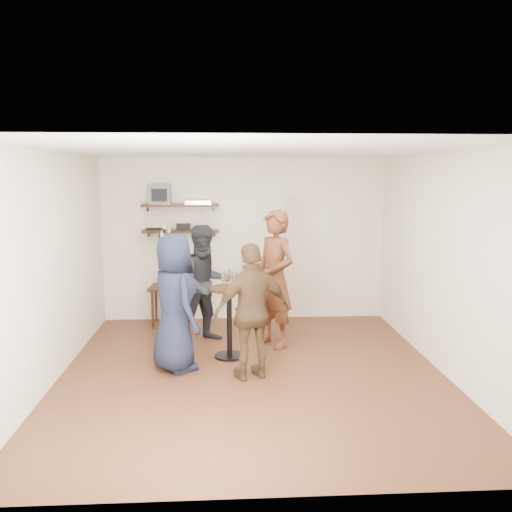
{
  "coord_description": "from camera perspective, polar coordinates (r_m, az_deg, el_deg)",
  "views": [
    {
      "loc": [
        -0.32,
        -6.12,
        2.34
      ],
      "look_at": [
        0.06,
        0.4,
        1.34
      ],
      "focal_mm": 38.0,
      "sensor_mm": 36.0,
      "label": 1
    }
  ],
  "objects": [
    {
      "name": "drinks_table",
      "position": [
        6.94,
        -2.83,
        -5.95
      ],
      "size": [
        0.5,
        0.5,
        0.92
      ],
      "color": "black",
      "rests_on": "room"
    },
    {
      "name": "dvd_deck",
      "position": [
        8.52,
        -6.11,
        5.63
      ],
      "size": [
        0.4,
        0.24,
        0.06
      ],
      "primitive_type": "cube",
      "color": "silver",
      "rests_on": "shelf_upper"
    },
    {
      "name": "wine_glass_fr",
      "position": [
        6.79,
        -2.26,
        -2.27
      ],
      "size": [
        0.07,
        0.07,
        0.2
      ],
      "color": "silver",
      "rests_on": "drinks_table"
    },
    {
      "name": "wine_glass_br",
      "position": [
        6.86,
        -2.65,
        -2.21
      ],
      "size": [
        0.06,
        0.06,
        0.19
      ],
      "color": "silver",
      "rests_on": "drinks_table"
    },
    {
      "name": "person_plaid",
      "position": [
        7.34,
        1.97,
        -2.41
      ],
      "size": [
        0.76,
        0.81,
        1.86
      ],
      "primitive_type": "imported",
      "rotation": [
        0.0,
        0.0,
        -0.94
      ],
      "color": "#A51224",
      "rests_on": "room"
    },
    {
      "name": "crt_monitor",
      "position": [
        8.56,
        -10.04,
        6.37
      ],
      "size": [
        0.32,
        0.3,
        0.3
      ],
      "primitive_type": "cube",
      "color": "#59595B",
      "rests_on": "shelf_upper"
    },
    {
      "name": "person_navy",
      "position": [
        6.52,
        -8.61,
        -4.9
      ],
      "size": [
        0.86,
        0.96,
        1.64
      ],
      "primitive_type": "imported",
      "rotation": [
        0.0,
        0.0,
        2.12
      ],
      "color": "#161B31",
      "rests_on": "room"
    },
    {
      "name": "side_table",
      "position": [
        8.54,
        -9.32,
        -3.79
      ],
      "size": [
        0.55,
        0.55,
        0.62
      ],
      "rotation": [
        0.0,
        0.0,
        -0.07
      ],
      "color": "black",
      "rests_on": "room"
    },
    {
      "name": "radio",
      "position": [
        8.56,
        -7.64,
        3.07
      ],
      "size": [
        0.22,
        0.1,
        0.1
      ],
      "primitive_type": "cube",
      "color": "black",
      "rests_on": "shelf_lower"
    },
    {
      "name": "shelf_upper",
      "position": [
        8.54,
        -7.97,
        5.29
      ],
      "size": [
        1.2,
        0.25,
        0.04
      ],
      "primitive_type": "cube",
      "color": "black",
      "rests_on": "room"
    },
    {
      "name": "shelf_lower",
      "position": [
        8.57,
        -7.91,
        2.62
      ],
      "size": [
        1.2,
        0.25,
        0.04
      ],
      "primitive_type": "cube",
      "color": "black",
      "rests_on": "room"
    },
    {
      "name": "power_strip",
      "position": [
        8.66,
        -10.53,
        2.83
      ],
      "size": [
        0.3,
        0.05,
        0.03
      ],
      "primitive_type": "cube",
      "color": "black",
      "rests_on": "shelf_lower"
    },
    {
      "name": "vase_lilies",
      "position": [
        8.46,
        -9.4,
        -0.98
      ],
      "size": [
        0.2,
        0.2,
        1.02
      ],
      "rotation": [
        0.0,
        0.0,
        -0.07
      ],
      "color": "white",
      "rests_on": "side_table"
    },
    {
      "name": "person_dark",
      "position": [
        7.57,
        -5.33,
        -2.95
      ],
      "size": [
        0.99,
        0.9,
        1.64
      ],
      "primitive_type": "imported",
      "rotation": [
        0.0,
        0.0,
        0.43
      ],
      "color": "black",
      "rests_on": "room"
    },
    {
      "name": "wine_glass_fl",
      "position": [
        6.82,
        -3.44,
        -2.29
      ],
      "size": [
        0.06,
        0.06,
        0.19
      ],
      "color": "silver",
      "rests_on": "drinks_table"
    },
    {
      "name": "room",
      "position": [
        6.22,
        -0.38,
        -0.96
      ],
      "size": [
        4.58,
        5.08,
        2.68
      ],
      "color": "#4B2618",
      "rests_on": "ground"
    },
    {
      "name": "person_brown",
      "position": [
        6.2,
        -0.36,
        -5.86
      ],
      "size": [
        1.0,
        0.67,
        1.57
      ],
      "primitive_type": "imported",
      "rotation": [
        0.0,
        0.0,
        3.49
      ],
      "color": "#48321F",
      "rests_on": "room"
    },
    {
      "name": "wine_glass_bl",
      "position": [
        6.89,
        -2.98,
        -1.96
      ],
      "size": [
        0.07,
        0.07,
        0.22
      ],
      "color": "silver",
      "rests_on": "drinks_table"
    }
  ]
}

